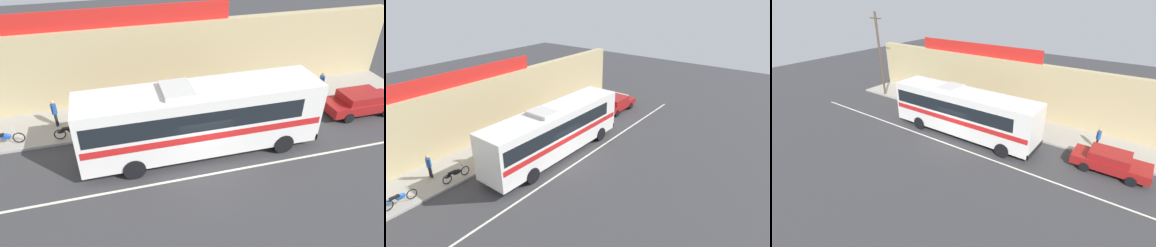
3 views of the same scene
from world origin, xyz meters
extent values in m
plane|color=#3A3A3D|center=(0.00, 0.00, 0.00)|extent=(70.00, 70.00, 0.00)
cube|color=#A8A399|center=(0.00, 5.20, 0.07)|extent=(30.00, 3.60, 0.14)
cube|color=tan|center=(0.00, 7.35, 2.40)|extent=(30.00, 0.70, 4.80)
cube|color=red|center=(-2.72, 7.35, 5.35)|extent=(12.75, 0.12, 1.10)
cube|color=silver|center=(0.00, -0.80, 0.00)|extent=(30.00, 0.14, 0.01)
cube|color=white|center=(0.14, 1.11, 1.99)|extent=(11.71, 2.55, 3.10)
cube|color=black|center=(-0.32, 1.11, 2.54)|extent=(10.31, 2.57, 0.96)
cube|color=red|center=(0.14, 1.11, 1.69)|extent=(11.48, 2.56, 0.36)
cube|color=black|center=(5.97, 1.11, 2.44)|extent=(0.04, 2.29, 1.40)
cube|color=black|center=(5.96, 1.11, 0.62)|extent=(0.12, 2.55, 0.36)
cube|color=silver|center=(-1.03, 1.11, 3.66)|extent=(1.40, 1.78, 0.24)
cylinder|color=black|center=(4.13, 2.30, 0.52)|extent=(1.04, 0.32, 1.04)
cylinder|color=black|center=(4.13, -0.07, 0.52)|extent=(1.04, 0.32, 1.04)
cylinder|color=black|center=(-3.37, 2.30, 0.52)|extent=(1.04, 0.32, 1.04)
cylinder|color=black|center=(-3.37, -0.07, 0.52)|extent=(1.04, 0.32, 1.04)
cube|color=maroon|center=(10.41, 2.25, 0.61)|extent=(4.46, 1.79, 0.56)
cube|color=maroon|center=(10.31, 2.25, 1.13)|extent=(2.32, 1.62, 0.48)
cube|color=black|center=(11.17, 2.25, 1.09)|extent=(0.21, 1.51, 0.34)
cylinder|color=black|center=(11.70, 3.09, 0.31)|extent=(0.62, 0.20, 0.62)
cylinder|color=black|center=(11.70, 1.40, 0.31)|extent=(0.62, 0.20, 0.62)
cylinder|color=black|center=(9.12, 3.09, 0.31)|extent=(0.62, 0.20, 0.62)
cylinder|color=black|center=(9.12, 1.40, 0.31)|extent=(0.62, 0.20, 0.62)
cylinder|color=brown|center=(-12.05, 3.71, 4.29)|extent=(0.22, 0.22, 8.31)
cylinder|color=brown|center=(-12.05, 3.71, 7.85)|extent=(1.60, 0.10, 0.10)
torus|color=black|center=(-5.56, 3.79, 0.45)|extent=(0.62, 0.06, 0.62)
torus|color=black|center=(-6.81, 3.79, 0.45)|extent=(0.62, 0.06, 0.62)
cylinder|color=silver|center=(-5.64, 3.79, 0.75)|extent=(0.34, 0.04, 0.65)
cylinder|color=silver|center=(-5.74, 3.79, 1.07)|extent=(0.03, 0.56, 0.03)
ellipsoid|color=black|center=(-6.12, 3.79, 0.63)|extent=(0.56, 0.22, 0.34)
cube|color=black|center=(-6.41, 3.79, 0.75)|extent=(0.52, 0.20, 0.10)
ellipsoid|color=black|center=(-6.75, 3.79, 0.59)|extent=(0.36, 0.14, 0.16)
torus|color=black|center=(-8.87, 4.04, 0.45)|extent=(0.62, 0.06, 0.62)
torus|color=black|center=(-10.19, 4.04, 0.45)|extent=(0.62, 0.06, 0.62)
cylinder|color=silver|center=(-8.95, 4.04, 0.75)|extent=(0.34, 0.04, 0.65)
cylinder|color=silver|center=(-9.05, 4.04, 1.07)|extent=(0.03, 0.56, 0.03)
ellipsoid|color=#1E51B2|center=(-9.46, 4.04, 0.63)|extent=(0.56, 0.22, 0.34)
cube|color=black|center=(-9.76, 4.04, 0.75)|extent=(0.52, 0.20, 0.10)
ellipsoid|color=#1E51B2|center=(-10.13, 4.04, 0.59)|extent=(0.36, 0.14, 0.16)
cylinder|color=navy|center=(-3.66, 4.55, 0.54)|extent=(0.13, 0.13, 0.80)
cylinder|color=navy|center=(-3.66, 4.37, 0.54)|extent=(0.13, 0.13, 0.80)
cylinder|color=red|center=(-3.66, 4.46, 1.25)|extent=(0.30, 0.30, 0.60)
sphere|color=#A37556|center=(-3.66, 4.46, 1.69)|extent=(0.22, 0.22, 0.22)
cylinder|color=red|center=(-3.66, 4.66, 1.28)|extent=(0.08, 0.08, 0.56)
cylinder|color=red|center=(-3.66, 4.26, 1.28)|extent=(0.08, 0.08, 0.56)
cylinder|color=black|center=(9.20, 4.66, 0.52)|extent=(0.13, 0.13, 0.77)
cylinder|color=black|center=(9.20, 4.48, 0.52)|extent=(0.13, 0.13, 0.77)
cylinder|color=#23519E|center=(9.20, 4.57, 1.19)|extent=(0.30, 0.30, 0.57)
sphere|color=tan|center=(9.20, 4.57, 1.62)|extent=(0.21, 0.21, 0.21)
cylinder|color=#23519E|center=(9.20, 4.77, 1.22)|extent=(0.08, 0.08, 0.53)
cylinder|color=#23519E|center=(9.20, 4.37, 1.22)|extent=(0.08, 0.08, 0.53)
cylinder|color=black|center=(-7.06, 5.35, 0.53)|extent=(0.13, 0.13, 0.78)
cylinder|color=black|center=(-7.06, 5.17, 0.53)|extent=(0.13, 0.13, 0.78)
cylinder|color=#23519E|center=(-7.06, 5.26, 1.21)|extent=(0.30, 0.30, 0.58)
sphere|color=tan|center=(-7.06, 5.26, 1.64)|extent=(0.21, 0.21, 0.21)
cylinder|color=#23519E|center=(-7.06, 5.46, 1.24)|extent=(0.08, 0.08, 0.54)
cylinder|color=#23519E|center=(-7.06, 5.06, 1.24)|extent=(0.08, 0.08, 0.54)
camera|label=1|loc=(-3.96, -12.35, 10.83)|focal=32.09mm
camera|label=2|loc=(-14.73, -12.49, 11.38)|focal=29.50mm
camera|label=3|loc=(11.12, -14.65, 10.25)|focal=25.80mm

